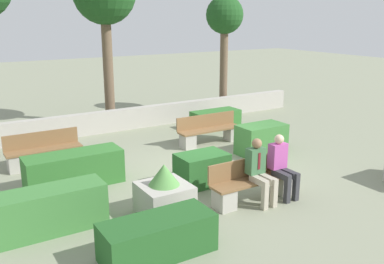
{
  "coord_description": "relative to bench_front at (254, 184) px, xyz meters",
  "views": [
    {
      "loc": [
        -5.44,
        -8.39,
        3.76
      ],
      "look_at": [
        -0.0,
        0.5,
        0.9
      ],
      "focal_mm": 40.0,
      "sensor_mm": 36.0,
      "label": 1
    }
  ],
  "objects": [
    {
      "name": "ground_plane",
      "position": [
        0.0,
        1.97,
        -0.35
      ],
      "size": [
        60.0,
        60.0,
        0.0
      ],
      "primitive_type": "plane",
      "color": "gray"
    },
    {
      "name": "perimeter_wall",
      "position": [
        0.0,
        6.78,
        0.01
      ],
      "size": [
        14.11,
        0.3,
        0.71
      ],
      "color": "#ADA89E",
      "rests_on": "ground_plane"
    },
    {
      "name": "bench_front",
      "position": [
        0.0,
        0.0,
        0.0
      ],
      "size": [
        2.03,
        0.49,
        0.87
      ],
      "color": "brown",
      "rests_on": "ground_plane"
    },
    {
      "name": "bench_left_side",
      "position": [
        -3.24,
        4.43,
        -0.01
      ],
      "size": [
        1.88,
        0.49,
        0.87
      ],
      "rotation": [
        0.0,
        0.0,
        0.13
      ],
      "color": "brown",
      "rests_on": "ground_plane"
    },
    {
      "name": "bench_right_side",
      "position": [
        1.47,
        3.86,
        0.0
      ],
      "size": [
        2.05,
        0.48,
        0.87
      ],
      "rotation": [
        0.0,
        0.0,
        0.17
      ],
      "color": "brown",
      "rests_on": "ground_plane"
    },
    {
      "name": "person_seated_man",
      "position": [
        0.01,
        -0.14,
        0.4
      ],
      "size": [
        0.38,
        0.64,
        1.35
      ],
      "color": "#B2A893",
      "rests_on": "ground_plane"
    },
    {
      "name": "person_seated_woman",
      "position": [
        0.61,
        -0.14,
        0.4
      ],
      "size": [
        0.38,
        0.64,
        1.34
      ],
      "color": "#333338",
      "rests_on": "ground_plane"
    },
    {
      "name": "hedge_block_near_left",
      "position": [
        -0.45,
        1.3,
        0.02
      ],
      "size": [
        1.13,
        0.76,
        0.72
      ],
      "color": "#286028",
      "rests_on": "ground_plane"
    },
    {
      "name": "hedge_block_near_right",
      "position": [
        -3.95,
        0.86,
        0.05
      ],
      "size": [
        1.93,
        0.67,
        0.8
      ],
      "color": "#3D7A38",
      "rests_on": "ground_plane"
    },
    {
      "name": "hedge_block_mid_left",
      "position": [
        2.17,
        2.32,
        0.07
      ],
      "size": [
        1.35,
        0.76,
        0.83
      ],
      "color": "#3D7A38",
      "rests_on": "ground_plane"
    },
    {
      "name": "hedge_block_mid_right",
      "position": [
        -2.97,
        2.72,
        0.04
      ],
      "size": [
        2.15,
        0.75,
        0.78
      ],
      "color": "#33702D",
      "rests_on": "ground_plane"
    },
    {
      "name": "hedge_block_far_left",
      "position": [
        -2.7,
        -0.88,
        -0.02
      ],
      "size": [
        1.84,
        0.76,
        0.64
      ],
      "color": "#235623",
      "rests_on": "ground_plane"
    },
    {
      "name": "hedge_block_far_right",
      "position": [
        2.72,
        5.36,
        -0.05
      ],
      "size": [
        1.68,
        0.74,
        0.6
      ],
      "color": "#33702D",
      "rests_on": "ground_plane"
    },
    {
      "name": "planter_corner_right",
      "position": [
        -1.89,
        0.42,
        0.07
      ],
      "size": [
        0.94,
        0.94,
        1.01
      ],
      "color": "#ADA89E",
      "rests_on": "ground_plane"
    },
    {
      "name": "tree_center_right",
      "position": [
        4.4,
        7.28,
        3.22
      ],
      "size": [
        1.43,
        1.43,
        4.48
      ],
      "color": "brown",
      "rests_on": "ground_plane"
    }
  ]
}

